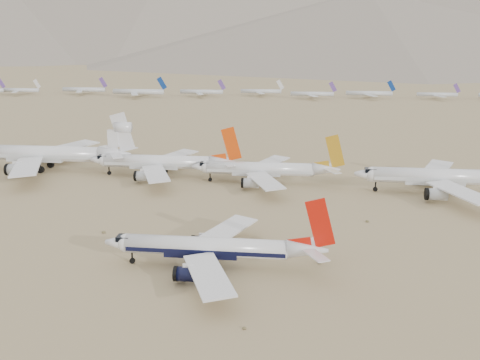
{
  "coord_description": "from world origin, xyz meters",
  "views": [
    {
      "loc": [
        19.58,
        -109.96,
        49.35
      ],
      "look_at": [
        1.45,
        44.89,
        7.0
      ],
      "focal_mm": 40.0,
      "sensor_mm": 36.0,
      "label": 1
    }
  ],
  "objects": [
    {
      "name": "ground",
      "position": [
        0.0,
        0.0,
        0.0
      ],
      "size": [
        7000.0,
        7000.0,
        0.0
      ],
      "primitive_type": "plane",
      "color": "olive",
      "rests_on": "ground"
    },
    {
      "name": "main_airliner",
      "position": [
        1.7,
        -3.03,
        4.63
      ],
      "size": [
        47.74,
        46.63,
        16.85
      ],
      "color": "white",
      "rests_on": "ground"
    },
    {
      "name": "row2_navy_widebody",
      "position": [
        65.85,
        61.53,
        5.5
      ],
      "size": [
        55.42,
        54.19,
        19.72
      ],
      "color": "white",
      "rests_on": "ground"
    },
    {
      "name": "row2_gold_tail",
      "position": [
        7.74,
        67.49,
        4.92
      ],
      "size": [
        49.39,
        48.3,
        17.58
      ],
      "color": "white",
      "rests_on": "ground"
    },
    {
      "name": "row2_orange_tail",
      "position": [
        -29.29,
        72.12,
        5.24
      ],
      "size": [
        52.36,
        51.22,
        18.68
      ],
      "color": "white",
      "rests_on": "ground"
    },
    {
      "name": "row2_white_trijet",
      "position": [
        -74.39,
        75.9,
        6.56
      ],
      "size": [
        63.93,
        62.48,
        22.66
      ],
      "color": "white",
      "rests_on": "ground"
    },
    {
      "name": "distant_storage_row",
      "position": [
        17.17,
        329.58,
        4.32
      ],
      "size": [
        558.95,
        57.33,
        14.55
      ],
      "color": "silver",
      "rests_on": "ground"
    },
    {
      "name": "desert_scrub",
      "position": [
        2.26,
        -29.21,
        0.29
      ],
      "size": [
        261.14,
        121.67,
        0.63
      ],
      "color": "brown",
      "rests_on": "ground"
    }
  ]
}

